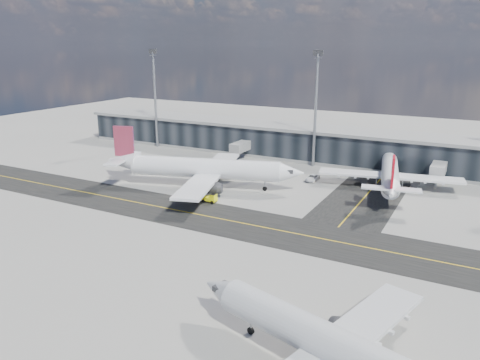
% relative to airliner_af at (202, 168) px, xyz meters
% --- Properties ---
extents(ground, '(300.00, 300.00, 0.00)m').
position_rel_airliner_af_xyz_m(ground, '(15.11, -18.87, -4.29)').
color(ground, gray).
rests_on(ground, ground).
extents(taxiway_lanes, '(180.00, 63.00, 0.03)m').
position_rel_airliner_af_xyz_m(taxiway_lanes, '(19.02, -8.13, -4.28)').
color(taxiway_lanes, black).
rests_on(taxiway_lanes, ground).
extents(terminal_concourse, '(152.00, 19.80, 8.80)m').
position_rel_airliner_af_xyz_m(terminal_concourse, '(15.15, 36.06, -0.19)').
color(terminal_concourse, black).
rests_on(terminal_concourse, ground).
extents(floodlight_masts, '(102.50, 0.70, 28.90)m').
position_rel_airliner_af_xyz_m(floodlight_masts, '(15.11, 29.13, 11.32)').
color(floodlight_masts, gray).
rests_on(floodlight_masts, ground).
extents(airliner_af, '(43.01, 37.06, 12.97)m').
position_rel_airliner_af_xyz_m(airliner_af, '(0.00, 0.00, 0.00)').
color(airliner_af, white).
rests_on(airliner_af, ground).
extents(airliner_redtail, '(30.57, 35.64, 10.60)m').
position_rel_airliner_af_xyz_m(airliner_redtail, '(36.37, 17.61, -0.78)').
color(airliner_redtail, white).
rests_on(airliner_redtail, ground).
extents(airliner_near, '(35.97, 30.97, 10.81)m').
position_rel_airliner_af_xyz_m(airliner_near, '(44.70, -46.43, -0.72)').
color(airliner_near, silver).
rests_on(airliner_near, ground).
extents(baggage_tug, '(3.00, 1.59, 1.86)m').
position_rel_airliner_af_xyz_m(baggage_tug, '(6.97, -8.06, -3.36)').
color(baggage_tug, '#F0F10C').
rests_on(baggage_tug, ground).
extents(service_van, '(2.31, 5.01, 1.39)m').
position_rel_airliner_af_xyz_m(service_van, '(19.54, 16.15, -3.59)').
color(service_van, white).
rests_on(service_van, ground).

